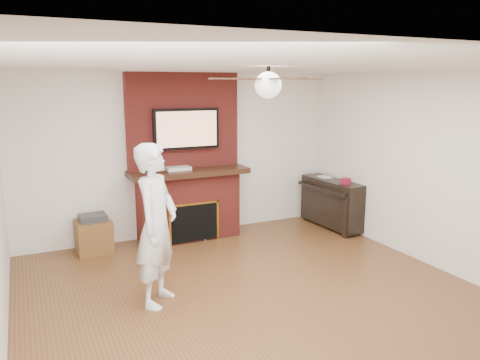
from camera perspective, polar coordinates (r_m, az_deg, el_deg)
name	(u,v)px	position (r m, az deg, el deg)	size (l,w,h in m)	color
room_shell	(267,192)	(4.78, 3.30, -1.46)	(5.36, 5.86, 2.86)	#553319
fireplace	(187,174)	(7.13, -6.53, 0.76)	(1.78, 0.64, 2.50)	maroon
tv	(187,129)	(6.99, -6.54, 6.22)	(1.00, 0.08, 0.60)	black
ceiling_fan	(268,84)	(4.66, 3.46, 11.61)	(1.21, 1.21, 0.31)	black
person	(156,225)	(5.02, -10.15, -5.45)	(0.64, 0.43, 1.74)	silver
side_table	(94,235)	(6.94, -17.41, -6.37)	(0.49, 0.49, 0.54)	brown
piano	(332,202)	(7.83, 11.13, -2.66)	(0.52, 1.24, 0.89)	black
cable_box	(178,168)	(6.97, -7.56, 1.40)	(0.36, 0.20, 0.05)	silver
candle_orange	(182,239)	(7.09, -7.08, -7.13)	(0.07, 0.07, 0.12)	red
candle_green	(191,238)	(7.16, -6.03, -7.01)	(0.07, 0.07, 0.10)	#3F6C2B
candle_cream	(204,236)	(7.18, -4.39, -6.83)	(0.08, 0.08, 0.12)	#FAE3C6
candle_blue	(204,237)	(7.19, -4.37, -6.93)	(0.06, 0.06, 0.09)	#2E538B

